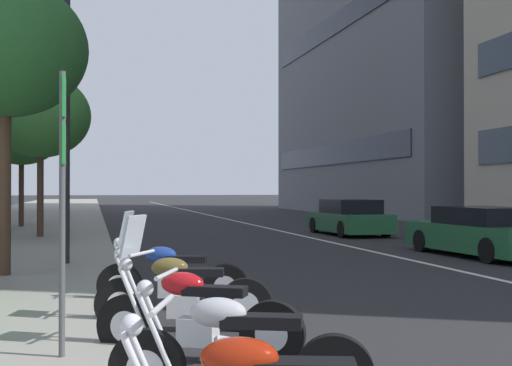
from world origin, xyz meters
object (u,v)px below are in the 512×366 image
object	(u,v)px
street_tree_near_plaza_corner	(41,116)
street_lamp_with_banners	(82,34)
motorcycle_nearest_camera	(236,358)
motorcycle_far_end_row	(194,318)
motorcycle_by_sign_pole	(171,280)
street_tree_far_plaza	(22,130)
motorcycle_under_tarp	(180,295)
parking_sign_by_curb	(63,178)
car_far_down_avenue	(482,233)
street_tree_mid_sidewalk	(5,49)
car_mid_block_traffic	(349,218)

from	to	relation	value
street_tree_near_plaza_corner	street_lamp_with_banners	bearing A→B (deg)	-170.08
motorcycle_nearest_camera	motorcycle_far_end_row	world-z (taller)	motorcycle_far_end_row
motorcycle_nearest_camera	motorcycle_by_sign_pole	size ratio (longest dim) A/B	0.93
street_tree_far_plaza	street_lamp_with_banners	bearing A→B (deg)	-169.66
motorcycle_under_tarp	motorcycle_by_sign_pole	bearing A→B (deg)	-77.22
street_lamp_with_banners	street_tree_near_plaza_corner	xyz separation A→B (m)	(8.55, 1.50, -0.91)
parking_sign_by_curb	street_tree_far_plaza	bearing A→B (deg)	6.67
car_far_down_avenue	street_tree_near_plaza_corner	distance (m)	14.63
parking_sign_by_curb	motorcycle_far_end_row	bearing A→B (deg)	-85.96
street_lamp_with_banners	parking_sign_by_curb	bearing A→B (deg)	179.82
motorcycle_by_sign_pole	motorcycle_under_tarp	bearing A→B (deg)	105.10
motorcycle_nearest_camera	motorcycle_far_end_row	bearing A→B (deg)	-64.53
street_tree_mid_sidewalk	street_tree_far_plaza	size ratio (longest dim) A/B	0.97
motorcycle_under_tarp	street_tree_near_plaza_corner	size ratio (longest dim) A/B	0.39
street_lamp_with_banners	street_tree_far_plaza	distance (m)	15.51
car_far_down_avenue	street_lamp_with_banners	xyz separation A→B (m)	(-0.43, 10.12, 4.54)
motorcycle_by_sign_pole	motorcycle_nearest_camera	bearing A→B (deg)	107.31
motorcycle_by_sign_pole	car_mid_block_traffic	size ratio (longest dim) A/B	0.48
motorcycle_far_end_row	car_mid_block_traffic	bearing A→B (deg)	-88.48
car_far_down_avenue	street_tree_far_plaza	xyz separation A→B (m)	(14.81, 12.90, 3.72)
motorcycle_nearest_camera	parking_sign_by_curb	xyz separation A→B (m)	(1.46, 1.39, 1.45)
street_tree_mid_sidewalk	street_lamp_with_banners	bearing A→B (deg)	-37.22
car_mid_block_traffic	motorcycle_by_sign_pole	bearing A→B (deg)	147.94
street_lamp_with_banners	street_tree_mid_sidewalk	bearing A→B (deg)	142.78
car_mid_block_traffic	street_tree_far_plaza	bearing A→B (deg)	62.40
motorcycle_nearest_camera	street_tree_mid_sidewalk	size ratio (longest dim) A/B	0.36
motorcycle_under_tarp	street_tree_mid_sidewalk	size ratio (longest dim) A/B	0.39
motorcycle_nearest_camera	car_mid_block_traffic	xyz separation A→B (m)	(18.74, -8.47, 0.23)
car_far_down_avenue	street_tree_near_plaza_corner	world-z (taller)	street_tree_near_plaza_corner
car_mid_block_traffic	motorcycle_nearest_camera	bearing A→B (deg)	154.50
motorcycle_far_end_row	street_tree_far_plaza	xyz separation A→B (m)	(23.46, 4.04, 3.89)
motorcycle_by_sign_pole	street_tree_far_plaza	xyz separation A→B (m)	(20.44, 4.14, 3.91)
car_mid_block_traffic	street_tree_mid_sidewalk	distance (m)	15.96
car_far_down_avenue	parking_sign_by_curb	bearing A→B (deg)	128.57
car_far_down_avenue	car_mid_block_traffic	bearing A→B (deg)	-0.33
motorcycle_nearest_camera	street_tree_far_plaza	size ratio (longest dim) A/B	0.35
motorcycle_nearest_camera	street_tree_near_plaza_corner	world-z (taller)	street_tree_near_plaza_corner
street_tree_near_plaza_corner	street_tree_far_plaza	xyz separation A→B (m)	(6.68, 1.28, 0.09)
motorcycle_under_tarp	motorcycle_nearest_camera	bearing A→B (deg)	106.11
motorcycle_under_tarp	car_far_down_avenue	world-z (taller)	motorcycle_under_tarp
motorcycle_under_tarp	street_tree_far_plaza	size ratio (longest dim) A/B	0.38
car_mid_block_traffic	parking_sign_by_curb	bearing A→B (deg)	149.11
motorcycle_under_tarp	street_lamp_with_banners	distance (m)	8.32
motorcycle_nearest_camera	street_tree_near_plaza_corner	distance (m)	18.94
motorcycle_far_end_row	street_tree_mid_sidewalk	size ratio (longest dim) A/B	0.36
street_tree_mid_sidewalk	street_tree_near_plaza_corner	distance (m)	10.34
motorcycle_far_end_row	street_tree_mid_sidewalk	distance (m)	8.00
car_far_down_avenue	parking_sign_by_curb	size ratio (longest dim) A/B	1.73
parking_sign_by_curb	street_lamp_with_banners	size ratio (longest dim) A/B	0.33
motorcycle_by_sign_pole	parking_sign_by_curb	bearing A→B (deg)	83.23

